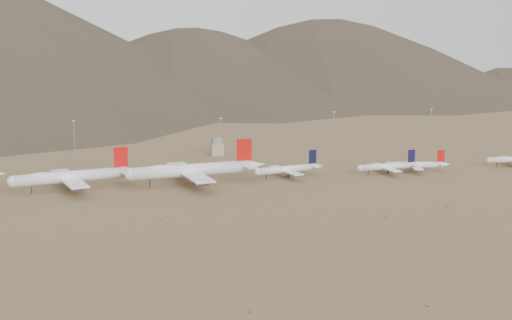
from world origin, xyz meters
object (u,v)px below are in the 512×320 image
object	(u,v)px
widebody_east	(192,170)
narrowbody_b	(389,166)
widebody_centre	(72,176)
narrowbody_a	(288,169)
control_tower	(217,147)

from	to	relation	value
widebody_east	narrowbody_b	bearing A→B (deg)	-6.10
widebody_centre	widebody_east	size ratio (longest dim) A/B	0.87
widebody_east	narrowbody_b	world-z (taller)	widebody_east
narrowbody_a	narrowbody_b	world-z (taller)	narrowbody_a
narrowbody_b	widebody_centre	bearing A→B (deg)	177.22
widebody_centre	narrowbody_b	size ratio (longest dim) A/B	1.68
widebody_centre	control_tower	bearing A→B (deg)	31.10
widebody_centre	narrowbody_a	bearing A→B (deg)	-10.09
widebody_east	narrowbody_b	xyz separation A→B (m)	(115.87, -0.59, -3.71)
narrowbody_b	control_tower	bearing A→B (deg)	130.66
narrowbody_a	narrowbody_b	distance (m)	59.82
narrowbody_a	control_tower	xyz separation A→B (m)	(-22.58, 85.22, 0.56)
narrowbody_b	control_tower	xyz separation A→B (m)	(-82.10, 91.19, 0.92)
narrowbody_a	control_tower	bearing A→B (deg)	94.13
widebody_east	control_tower	size ratio (longest dim) A/B	6.58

